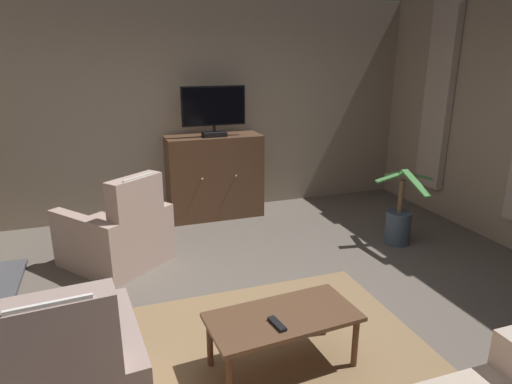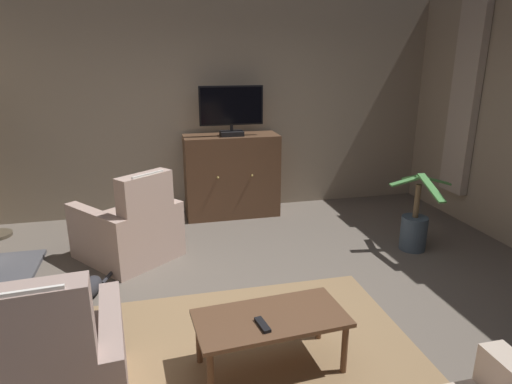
{
  "view_description": "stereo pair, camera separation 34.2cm",
  "coord_description": "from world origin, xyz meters",
  "px_view_note": "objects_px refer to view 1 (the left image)",
  "views": [
    {
      "loc": [
        -1.18,
        -3.05,
        2.11
      ],
      "look_at": [
        -0.06,
        0.21,
        1.03
      ],
      "focal_mm": 31.06,
      "sensor_mm": 36.0,
      "label": 1
    },
    {
      "loc": [
        -0.85,
        -3.14,
        2.11
      ],
      "look_at": [
        -0.06,
        0.21,
        1.03
      ],
      "focal_mm": 31.06,
      "sensor_mm": 36.0,
      "label": 2
    }
  ],
  "objects_px": {
    "potted_plant_small_fern_corner": "(398,223)",
    "cat": "(80,299)",
    "tv_cabinet": "(215,178)",
    "armchair_angled_to_table": "(118,235)",
    "television": "(214,110)",
    "tv_remote": "(277,324)",
    "coffee_table": "(283,321)"
  },
  "relations": [
    {
      "from": "tv_cabinet",
      "to": "cat",
      "type": "relative_size",
      "value": 1.92
    },
    {
      "from": "coffee_table",
      "to": "tv_remote",
      "type": "xyz_separation_m",
      "value": [
        -0.08,
        -0.1,
        0.06
      ]
    },
    {
      "from": "tv_cabinet",
      "to": "armchair_angled_to_table",
      "type": "relative_size",
      "value": 1.0
    },
    {
      "from": "tv_cabinet",
      "to": "cat",
      "type": "xyz_separation_m",
      "value": [
        -1.67,
        -1.88,
        -0.43
      ]
    },
    {
      "from": "armchair_angled_to_table",
      "to": "potted_plant_small_fern_corner",
      "type": "relative_size",
      "value": 1.39
    },
    {
      "from": "coffee_table",
      "to": "potted_plant_small_fern_corner",
      "type": "height_order",
      "value": "potted_plant_small_fern_corner"
    },
    {
      "from": "tv_remote",
      "to": "cat",
      "type": "height_order",
      "value": "tv_remote"
    },
    {
      "from": "coffee_table",
      "to": "armchair_angled_to_table",
      "type": "xyz_separation_m",
      "value": [
        -1.0,
        2.07,
        -0.05
      ]
    },
    {
      "from": "television",
      "to": "cat",
      "type": "relative_size",
      "value": 1.27
    },
    {
      "from": "armchair_angled_to_table",
      "to": "cat",
      "type": "distance_m",
      "value": 0.92
    },
    {
      "from": "tv_cabinet",
      "to": "tv_remote",
      "type": "height_order",
      "value": "tv_cabinet"
    },
    {
      "from": "coffee_table",
      "to": "tv_remote",
      "type": "relative_size",
      "value": 6.23
    },
    {
      "from": "coffee_table",
      "to": "potted_plant_small_fern_corner",
      "type": "distance_m",
      "value": 2.6
    },
    {
      "from": "television",
      "to": "cat",
      "type": "xyz_separation_m",
      "value": [
        -1.67,
        -1.83,
        -1.34
      ]
    },
    {
      "from": "potted_plant_small_fern_corner",
      "to": "cat",
      "type": "bearing_deg",
      "value": -175.05
    },
    {
      "from": "coffee_table",
      "to": "armchair_angled_to_table",
      "type": "relative_size",
      "value": 0.85
    },
    {
      "from": "coffee_table",
      "to": "television",
      "type": "bearing_deg",
      "value": 84.42
    },
    {
      "from": "armchair_angled_to_table",
      "to": "tv_remote",
      "type": "bearing_deg",
      "value": -66.97
    },
    {
      "from": "television",
      "to": "tv_cabinet",
      "type": "bearing_deg",
      "value": 90.0
    },
    {
      "from": "coffee_table",
      "to": "tv_remote",
      "type": "distance_m",
      "value": 0.14
    },
    {
      "from": "tv_remote",
      "to": "cat",
      "type": "bearing_deg",
      "value": 33.89
    },
    {
      "from": "cat",
      "to": "potted_plant_small_fern_corner",
      "type": "bearing_deg",
      "value": 4.95
    },
    {
      "from": "armchair_angled_to_table",
      "to": "cat",
      "type": "xyz_separation_m",
      "value": [
        -0.36,
        -0.81,
        -0.22
      ]
    },
    {
      "from": "potted_plant_small_fern_corner",
      "to": "cat",
      "type": "distance_m",
      "value": 3.46
    },
    {
      "from": "television",
      "to": "tv_remote",
      "type": "height_order",
      "value": "television"
    },
    {
      "from": "television",
      "to": "coffee_table",
      "type": "xyz_separation_m",
      "value": [
        -0.3,
        -3.09,
        -1.07
      ]
    },
    {
      "from": "potted_plant_small_fern_corner",
      "to": "cat",
      "type": "xyz_separation_m",
      "value": [
        -3.44,
        -0.3,
        -0.15
      ]
    },
    {
      "from": "coffee_table",
      "to": "tv_cabinet",
      "type": "bearing_deg",
      "value": 84.52
    },
    {
      "from": "tv_cabinet",
      "to": "coffee_table",
      "type": "xyz_separation_m",
      "value": [
        -0.3,
        -3.14,
        -0.16
      ]
    },
    {
      "from": "tv_cabinet",
      "to": "television",
      "type": "height_order",
      "value": "television"
    },
    {
      "from": "coffee_table",
      "to": "armchair_angled_to_table",
      "type": "height_order",
      "value": "armchair_angled_to_table"
    },
    {
      "from": "television",
      "to": "armchair_angled_to_table",
      "type": "height_order",
      "value": "television"
    }
  ]
}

